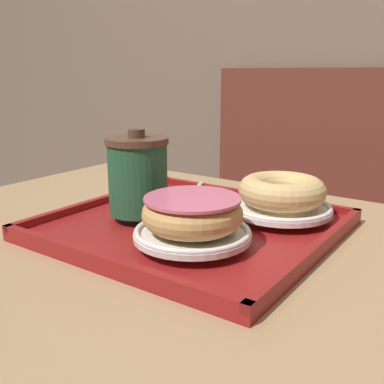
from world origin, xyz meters
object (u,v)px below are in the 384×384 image
object	(u,v)px
coffee_cup_front	(136,175)
donut_plain	(282,190)
spoon	(190,196)
donut_chocolate_glazed	(192,213)

from	to	relation	value
coffee_cup_front	donut_plain	distance (m)	0.23
donut_plain	spoon	distance (m)	0.17
donut_plain	spoon	xyz separation A→B (m)	(-0.17, -0.02, -0.03)
coffee_cup_front	donut_chocolate_glazed	world-z (taller)	coffee_cup_front
donut_plain	spoon	size ratio (longest dim) A/B	0.92
donut_chocolate_glazed	donut_plain	size ratio (longest dim) A/B	0.98
coffee_cup_front	donut_chocolate_glazed	size ratio (longest dim) A/B	0.98
coffee_cup_front	donut_chocolate_glazed	distance (m)	0.14
coffee_cup_front	spoon	size ratio (longest dim) A/B	0.88
donut_chocolate_glazed	spoon	size ratio (longest dim) A/B	0.90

